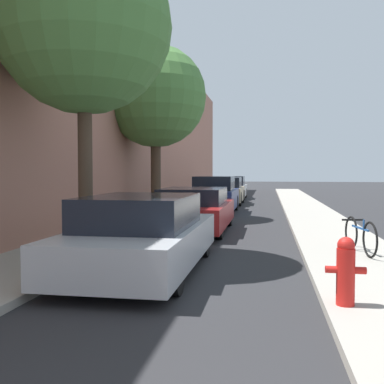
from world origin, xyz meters
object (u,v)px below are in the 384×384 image
(parked_car_navy, at_px, (215,196))
(street_tree_near, at_px, (84,26))
(bicycle, at_px, (360,235))
(fire_hydrant, at_px, (346,270))
(parked_car_red, at_px, (194,210))
(parked_car_silver, at_px, (143,235))
(parked_car_champagne, at_px, (226,191))
(street_tree_far, at_px, (155,97))
(parked_car_white, at_px, (232,188))

(parked_car_navy, height_order, street_tree_near, street_tree_near)
(bicycle, bearing_deg, fire_hydrant, -113.07)
(parked_car_red, distance_m, fire_hydrant, 7.67)
(parked_car_silver, relative_size, fire_hydrant, 5.61)
(parked_car_champagne, bearing_deg, parked_car_navy, -90.14)
(parked_car_red, distance_m, parked_car_champagne, 10.70)
(parked_car_red, height_order, bicycle, parked_car_red)
(parked_car_navy, height_order, street_tree_far, street_tree_far)
(parked_car_navy, relative_size, parked_car_champagne, 1.05)
(street_tree_far, bearing_deg, bicycle, -48.82)
(parked_car_navy, distance_m, bicycle, 10.10)
(parked_car_navy, height_order, bicycle, parked_car_navy)
(parked_car_champagne, bearing_deg, parked_car_silver, -89.81)
(street_tree_far, xyz_separation_m, fire_hydrant, (4.95, -10.25, -3.86))
(street_tree_far, bearing_deg, parked_car_white, 81.72)
(fire_hydrant, bearing_deg, parked_car_champagne, 99.89)
(parked_car_navy, distance_m, fire_hydrant, 13.27)
(parked_car_champagne, height_order, parked_car_white, parked_car_white)
(street_tree_near, bearing_deg, parked_car_navy, 82.79)
(street_tree_near, height_order, bicycle, street_tree_near)
(parked_car_red, height_order, fire_hydrant, parked_car_red)
(parked_car_champagne, distance_m, bicycle, 14.69)
(street_tree_far, height_order, bicycle, street_tree_far)
(parked_car_red, distance_m, parked_car_navy, 5.84)
(street_tree_far, distance_m, fire_hydrant, 12.02)
(parked_car_navy, bearing_deg, street_tree_near, -97.21)
(street_tree_near, height_order, fire_hydrant, street_tree_near)
(parked_car_navy, bearing_deg, parked_car_red, -88.92)
(parked_car_navy, relative_size, bicycle, 2.49)
(parked_car_white, height_order, street_tree_far, street_tree_far)
(parked_car_red, relative_size, street_tree_near, 0.75)
(parked_car_champagne, bearing_deg, bicycle, -74.37)
(street_tree_near, distance_m, street_tree_far, 7.64)
(parked_car_white, bearing_deg, parked_car_silver, -89.71)
(parked_car_champagne, height_order, street_tree_far, street_tree_far)
(parked_car_navy, bearing_deg, parked_car_champagne, 89.86)
(parked_car_red, bearing_deg, street_tree_near, -107.67)
(parked_car_white, relative_size, street_tree_near, 0.66)
(parked_car_navy, bearing_deg, parked_car_white, 90.23)
(parked_car_white, distance_m, fire_hydrant, 22.87)
(street_tree_near, bearing_deg, parked_car_white, 86.40)
(parked_car_champagne, bearing_deg, street_tree_far, -103.89)
(parked_car_white, distance_m, bicycle, 19.46)
(parked_car_red, xyz_separation_m, fire_hydrant, (3.00, -7.06, -0.07))
(parked_car_navy, xyz_separation_m, street_tree_near, (-1.30, -10.26, 3.77))
(street_tree_near, height_order, street_tree_far, street_tree_far)
(parked_car_white, bearing_deg, street_tree_near, -93.60)
(parked_car_white, bearing_deg, street_tree_far, -98.28)
(parked_car_red, bearing_deg, parked_car_white, 90.55)
(street_tree_far, height_order, fire_hydrant, street_tree_far)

